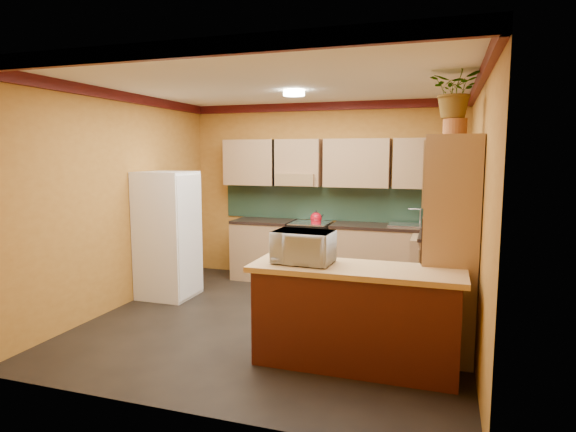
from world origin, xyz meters
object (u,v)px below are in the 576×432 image
object	(u,v)px
microwave	(303,247)
stove	(310,252)
pantry	(450,246)
base_cabinets_back	(351,256)
breakfast_bar	(355,320)
fridge	(168,235)

from	to	relation	value
microwave	stove	bearing A→B (deg)	106.82
pantry	base_cabinets_back	bearing A→B (deg)	123.02
base_cabinets_back	stove	size ratio (longest dim) A/B	4.01
stove	breakfast_bar	world-z (taller)	stove
microwave	fridge	bearing A→B (deg)	151.69
stove	breakfast_bar	bearing A→B (deg)	-66.61
fridge	microwave	bearing A→B (deg)	-31.02
pantry	breakfast_bar	distance (m)	1.19
microwave	breakfast_bar	bearing A→B (deg)	2.71
fridge	breakfast_bar	world-z (taller)	fridge
base_cabinets_back	stove	distance (m)	0.63
pantry	breakfast_bar	size ratio (longest dim) A/B	1.17
stove	fridge	size ratio (longest dim) A/B	0.54
base_cabinets_back	pantry	distance (m)	2.53
base_cabinets_back	stove	xyz separation A→B (m)	(-0.62, -0.00, 0.02)
breakfast_bar	base_cabinets_back	bearing A→B (deg)	101.38
fridge	microwave	world-z (taller)	fridge
breakfast_bar	pantry	bearing A→B (deg)	38.76
pantry	microwave	distance (m)	1.44
pantry	microwave	xyz separation A→B (m)	(-1.29, -0.64, 0.03)
stove	microwave	bearing A→B (deg)	-75.89
breakfast_bar	microwave	distance (m)	0.81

